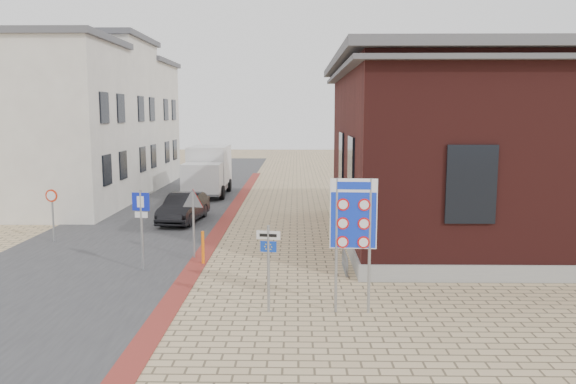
% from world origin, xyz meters
% --- Properties ---
extents(ground, '(120.00, 120.00, 0.00)m').
position_xyz_m(ground, '(0.00, 0.00, 0.00)').
color(ground, tan).
rests_on(ground, ground).
extents(road_strip, '(7.00, 60.00, 0.02)m').
position_xyz_m(road_strip, '(-5.50, 15.00, 0.01)').
color(road_strip, '#38383A').
rests_on(road_strip, ground).
extents(curb_strip, '(0.60, 40.00, 0.02)m').
position_xyz_m(curb_strip, '(-2.00, 10.00, 0.01)').
color(curb_strip, maroon).
rests_on(curb_strip, ground).
extents(brick_building, '(13.00, 13.00, 6.80)m').
position_xyz_m(brick_building, '(8.99, 7.00, 3.49)').
color(brick_building, gray).
rests_on(brick_building, ground).
extents(townhouse_near, '(7.40, 6.40, 8.30)m').
position_xyz_m(townhouse_near, '(-10.99, 12.00, 4.17)').
color(townhouse_near, beige).
rests_on(townhouse_near, ground).
extents(townhouse_mid, '(7.40, 6.40, 9.10)m').
position_xyz_m(townhouse_mid, '(-10.99, 18.00, 4.57)').
color(townhouse_mid, beige).
rests_on(townhouse_mid, ground).
extents(townhouse_far, '(7.40, 6.40, 8.30)m').
position_xyz_m(townhouse_far, '(-10.99, 24.00, 4.17)').
color(townhouse_far, beige).
rests_on(townhouse_far, ground).
extents(bike_rack, '(0.08, 1.80, 0.60)m').
position_xyz_m(bike_rack, '(2.65, 2.20, 0.26)').
color(bike_rack, slate).
rests_on(bike_rack, ground).
extents(sedan, '(1.75, 3.98, 1.27)m').
position_xyz_m(sedan, '(-3.79, 9.74, 0.64)').
color(sedan, black).
rests_on(sedan, ground).
extents(box_truck, '(2.34, 5.42, 2.83)m').
position_xyz_m(box_truck, '(-4.01, 17.99, 1.46)').
color(box_truck, slate).
rests_on(box_truck, ground).
extents(border_sign, '(1.11, 0.11, 3.25)m').
position_xyz_m(border_sign, '(2.50, -1.50, 2.35)').
color(border_sign, gray).
rests_on(border_sign, ground).
extents(essen_sign, '(0.57, 0.14, 2.12)m').
position_xyz_m(essen_sign, '(0.49, -1.50, 1.38)').
color(essen_sign, gray).
rests_on(essen_sign, ground).
extents(parking_sign, '(0.54, 0.14, 2.48)m').
position_xyz_m(parking_sign, '(-3.50, 2.00, 1.69)').
color(parking_sign, gray).
rests_on(parking_sign, ground).
extents(yield_sign, '(0.80, 0.22, 2.27)m').
position_xyz_m(yield_sign, '(-2.21, 3.50, 1.72)').
color(yield_sign, gray).
rests_on(yield_sign, ground).
extents(speed_sign, '(0.47, 0.09, 2.00)m').
position_xyz_m(speed_sign, '(-7.82, 5.71, 1.30)').
color(speed_sign, gray).
rests_on(speed_sign, ground).
extents(bollard, '(0.12, 0.12, 1.06)m').
position_xyz_m(bollard, '(-1.80, 2.80, 0.53)').
color(bollard, orange).
rests_on(bollard, ground).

